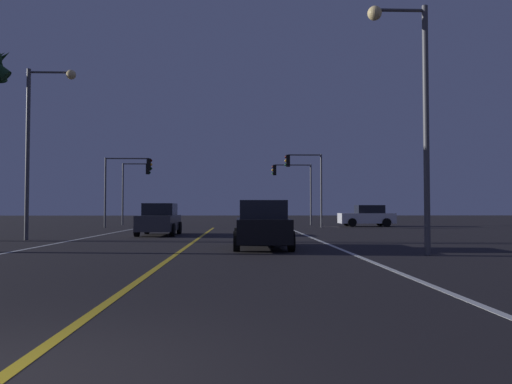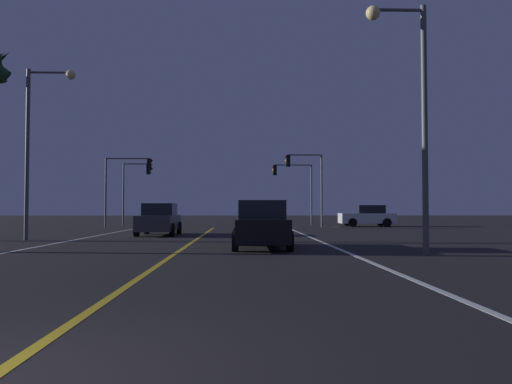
% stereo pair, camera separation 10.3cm
% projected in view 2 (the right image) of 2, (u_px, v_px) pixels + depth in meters
% --- Properties ---
extents(lane_edge_right, '(0.16, 38.72, 0.01)m').
position_uv_depth(lane_edge_right, '(338.00, 249.00, 17.22)').
color(lane_edge_right, silver).
rests_on(lane_edge_right, ground).
extents(lane_edge_left, '(0.16, 38.72, 0.01)m').
position_uv_depth(lane_edge_left, '(23.00, 249.00, 16.91)').
color(lane_edge_left, silver).
rests_on(lane_edge_left, ground).
extents(lane_center_divider, '(0.16, 38.72, 0.01)m').
position_uv_depth(lane_center_divider, '(182.00, 249.00, 17.06)').
color(lane_center_divider, gold).
rests_on(lane_center_divider, ground).
extents(car_crossing_side, '(4.30, 2.02, 1.70)m').
position_uv_depth(car_crossing_side, '(368.00, 216.00, 38.98)').
color(car_crossing_side, black).
rests_on(car_crossing_side, ground).
extents(car_oncoming, '(2.02, 4.30, 1.70)m').
position_uv_depth(car_oncoming, '(159.00, 220.00, 26.20)').
color(car_oncoming, black).
rests_on(car_oncoming, ground).
extents(car_lead_same_lane, '(2.02, 4.30, 1.70)m').
position_uv_depth(car_lead_same_lane, '(261.00, 225.00, 17.47)').
color(car_lead_same_lane, black).
rests_on(car_lead_same_lane, ground).
extents(traffic_light_near_right, '(2.86, 0.36, 5.56)m').
position_uv_depth(traffic_light_near_right, '(304.00, 173.00, 37.24)').
color(traffic_light_near_right, '#4C4C51').
rests_on(traffic_light_near_right, ground).
extents(traffic_light_near_left, '(3.56, 0.36, 5.24)m').
position_uv_depth(traffic_light_near_left, '(129.00, 175.00, 36.85)').
color(traffic_light_near_left, '#4C4C51').
rests_on(traffic_light_near_left, ground).
extents(traffic_light_far_right, '(3.50, 0.36, 5.28)m').
position_uv_depth(traffic_light_far_right, '(292.00, 180.00, 42.72)').
color(traffic_light_far_right, '#4C4C51').
rests_on(traffic_light_far_right, ground).
extents(traffic_light_far_left, '(2.45, 0.36, 5.34)m').
position_uv_depth(traffic_light_far_left, '(137.00, 180.00, 42.33)').
color(traffic_light_far_left, '#4C4C51').
rests_on(traffic_light_far_left, ground).
extents(street_lamp_right_near, '(1.86, 0.44, 7.65)m').
position_uv_depth(street_lamp_right_near, '(411.00, 95.00, 14.93)').
color(street_lamp_right_near, '#4C4C51').
rests_on(street_lamp_right_near, ground).
extents(street_lamp_left_mid, '(2.21, 0.44, 7.78)m').
position_uv_depth(street_lamp_left_mid, '(39.00, 131.00, 22.25)').
color(street_lamp_left_mid, '#4C4C51').
rests_on(street_lamp_left_mid, ground).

